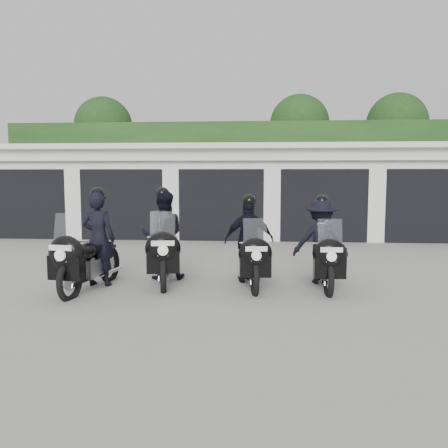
# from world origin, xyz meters

# --- Properties ---
(ground) EXTENTS (80.00, 80.00, 0.00)m
(ground) POSITION_xyz_m (0.00, 0.00, 0.00)
(ground) COLOR gray
(ground) RESTS_ON ground
(garage_block) EXTENTS (16.40, 6.80, 2.96)m
(garage_block) POSITION_xyz_m (-0.00, 8.06, 1.42)
(garage_block) COLOR silver
(garage_block) RESTS_ON ground
(background_vegetation) EXTENTS (20.00, 3.90, 5.80)m
(background_vegetation) POSITION_xyz_m (0.37, 12.92, 2.77)
(background_vegetation) COLOR #173914
(background_vegetation) RESTS_ON ground
(police_bike_a) EXTENTS (0.84, 2.13, 1.86)m
(police_bike_a) POSITION_xyz_m (-1.78, -0.87, 0.74)
(police_bike_a) COLOR black
(police_bike_a) RESTS_ON ground
(police_bike_b) EXTENTS (1.02, 2.10, 1.85)m
(police_bike_b) POSITION_xyz_m (-0.64, -0.12, 0.78)
(police_bike_b) COLOR black
(police_bike_b) RESTS_ON ground
(police_bike_c) EXTENTS (1.00, 1.97, 1.72)m
(police_bike_c) POSITION_xyz_m (1.02, -0.26, 0.73)
(police_bike_c) COLOR black
(police_bike_c) RESTS_ON ground
(police_bike_d) EXTENTS (1.04, 1.97, 1.71)m
(police_bike_d) POSITION_xyz_m (2.35, -0.23, 0.73)
(police_bike_d) COLOR black
(police_bike_d) RESTS_ON ground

